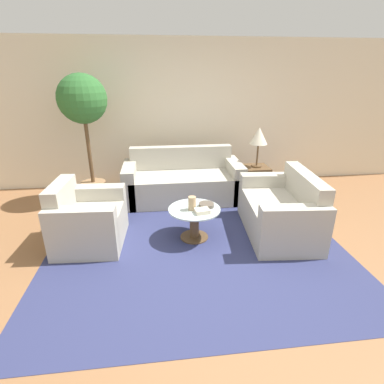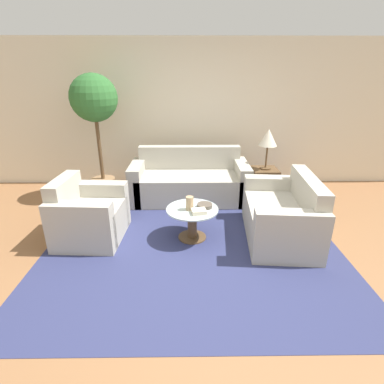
% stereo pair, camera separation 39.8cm
% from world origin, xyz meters
% --- Properties ---
extents(ground_plane, '(14.00, 14.00, 0.00)m').
position_xyz_m(ground_plane, '(0.00, 0.00, 0.00)').
color(ground_plane, '#8E603D').
extents(wall_back, '(10.00, 0.06, 2.60)m').
position_xyz_m(wall_back, '(0.00, 2.74, 1.30)').
color(wall_back, beige).
rests_on(wall_back, ground_plane).
extents(rug, '(3.62, 3.57, 0.01)m').
position_xyz_m(rug, '(-0.04, 0.55, 0.00)').
color(rug, navy).
rests_on(rug, ground_plane).
extents(sofa_main, '(1.94, 0.86, 0.85)m').
position_xyz_m(sofa_main, '(-0.07, 1.91, 0.29)').
color(sofa_main, '#B2AD9E').
rests_on(sofa_main, ground_plane).
extents(armchair, '(0.84, 0.94, 0.81)m').
position_xyz_m(armchair, '(-1.41, 0.60, 0.29)').
color(armchair, '#B2AD9E').
rests_on(armchair, ground_plane).
extents(loveseat, '(0.92, 1.42, 0.83)m').
position_xyz_m(loveseat, '(1.16, 0.57, 0.29)').
color(loveseat, '#B2AD9E').
rests_on(loveseat, ground_plane).
extents(coffee_table, '(0.67, 0.67, 0.42)m').
position_xyz_m(coffee_table, '(-0.04, 0.55, 0.27)').
color(coffee_table, brown).
rests_on(coffee_table, ground_plane).
extents(side_table, '(0.42, 0.42, 0.53)m').
position_xyz_m(side_table, '(1.20, 1.87, 0.27)').
color(side_table, brown).
rests_on(side_table, ground_plane).
extents(table_lamp, '(0.29, 0.29, 0.66)m').
position_xyz_m(table_lamp, '(1.20, 1.87, 1.04)').
color(table_lamp, brown).
rests_on(table_lamp, side_table).
extents(potted_plant, '(0.74, 0.74, 2.03)m').
position_xyz_m(potted_plant, '(-1.57, 2.02, 1.48)').
color(potted_plant, '#93704C').
rests_on(potted_plant, ground_plane).
extents(vase, '(0.10, 0.10, 0.18)m').
position_xyz_m(vase, '(-0.07, 0.52, 0.51)').
color(vase, tan).
rests_on(vase, coffee_table).
extents(bowl, '(0.20, 0.20, 0.05)m').
position_xyz_m(bowl, '(0.12, 0.59, 0.45)').
color(bowl, brown).
rests_on(bowl, coffee_table).
extents(book_stack, '(0.19, 0.17, 0.05)m').
position_xyz_m(book_stack, '(0.04, 0.42, 0.45)').
color(book_stack, beige).
rests_on(book_stack, coffee_table).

